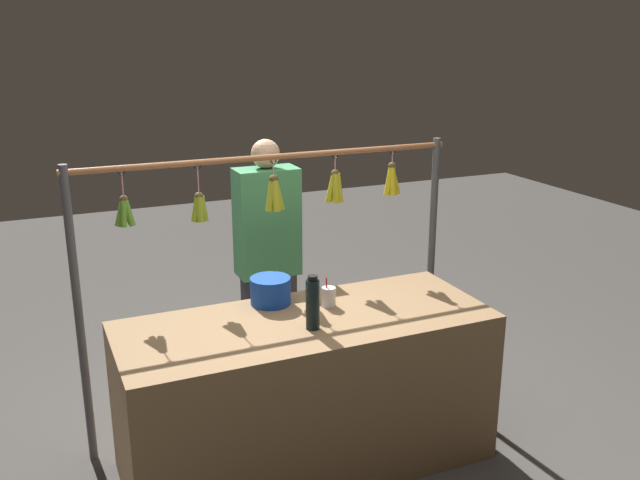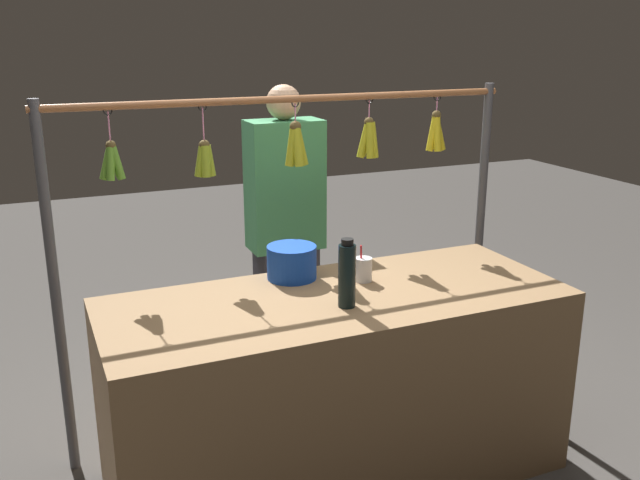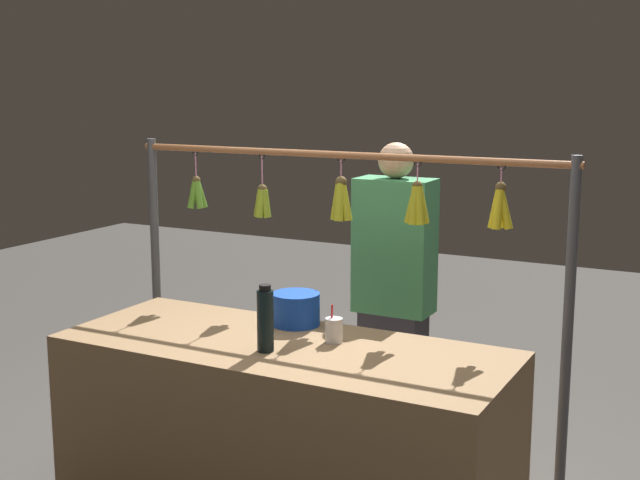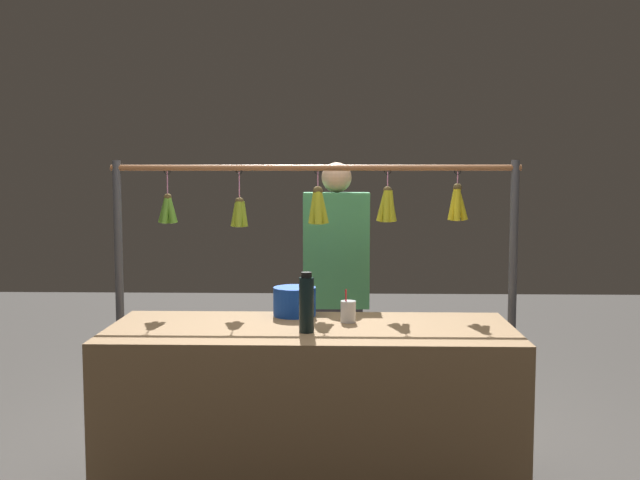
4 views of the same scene
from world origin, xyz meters
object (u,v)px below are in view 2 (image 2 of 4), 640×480
water_bottle (347,275)px  blue_bucket (292,262)px  drink_cup (363,269)px  vendor_person (286,242)px

water_bottle → blue_bucket: size_ratio=1.28×
drink_cup → blue_bucket: bearing=-30.0°
blue_bucket → vendor_person: (-0.21, -0.63, -0.11)m
water_bottle → vendor_person: size_ratio=0.17×
water_bottle → drink_cup: bearing=-129.2°
water_bottle → drink_cup: (-0.19, -0.23, -0.08)m
vendor_person → drink_cup: bearing=94.5°
water_bottle → blue_bucket: water_bottle is taller
vendor_person → blue_bucket: bearing=71.7°
water_bottle → blue_bucket: (0.08, -0.39, -0.06)m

